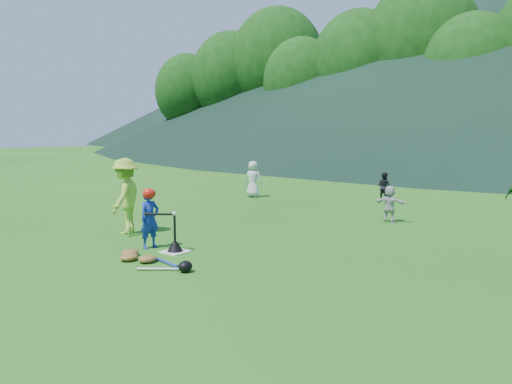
% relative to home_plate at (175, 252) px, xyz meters
% --- Properties ---
extents(ground, '(120.00, 120.00, 0.00)m').
position_rel_home_plate_xyz_m(ground, '(0.00, 0.00, -0.01)').
color(ground, '#1C5B15').
rests_on(ground, ground).
extents(home_plate, '(0.45, 0.45, 0.02)m').
position_rel_home_plate_xyz_m(home_plate, '(0.00, 0.00, 0.00)').
color(home_plate, silver).
rests_on(home_plate, ground).
extents(baseball, '(0.08, 0.08, 0.08)m').
position_rel_home_plate_xyz_m(baseball, '(0.00, 0.00, 0.73)').
color(baseball, white).
rests_on(baseball, batting_tee).
extents(batter_child, '(0.31, 0.44, 1.15)m').
position_rel_home_plate_xyz_m(batter_child, '(-0.64, -0.06, 0.56)').
color(batter_child, navy).
rests_on(batter_child, ground).
extents(adult_coach, '(1.08, 1.25, 1.68)m').
position_rel_home_plate_xyz_m(adult_coach, '(-2.14, 0.54, 0.83)').
color(adult_coach, '#99C138').
rests_on(adult_coach, ground).
extents(fielder_a, '(0.67, 0.50, 1.25)m').
position_rel_home_plate_xyz_m(fielder_a, '(-3.67, 7.09, 0.61)').
color(fielder_a, silver).
rests_on(fielder_a, ground).
extents(fielder_b, '(0.50, 0.42, 0.94)m').
position_rel_home_plate_xyz_m(fielder_b, '(0.29, 8.94, 0.46)').
color(fielder_b, black).
rests_on(fielder_b, ground).
extents(fielder_d, '(0.86, 0.30, 0.92)m').
position_rel_home_plate_xyz_m(fielder_d, '(1.95, 5.44, 0.45)').
color(fielder_d, beige).
rests_on(fielder_d, ground).
extents(batting_tee, '(0.30, 0.30, 0.68)m').
position_rel_home_plate_xyz_m(batting_tee, '(0.00, 0.00, 0.12)').
color(batting_tee, black).
rests_on(batting_tee, home_plate).
extents(batter_gear, '(0.72, 0.28, 0.51)m').
position_rel_home_plate_xyz_m(batter_gear, '(-0.61, -0.06, 1.03)').
color(batter_gear, red).
rests_on(batter_gear, ground).
extents(equipment_pile, '(1.80, 0.72, 0.19)m').
position_rel_home_plate_xyz_m(equipment_pile, '(0.17, -0.82, 0.06)').
color(equipment_pile, olive).
rests_on(equipment_pile, ground).
extents(outfield_fence, '(70.07, 0.08, 1.33)m').
position_rel_home_plate_xyz_m(outfield_fence, '(0.00, 28.00, 0.69)').
color(outfield_fence, gray).
rests_on(outfield_fence, ground).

